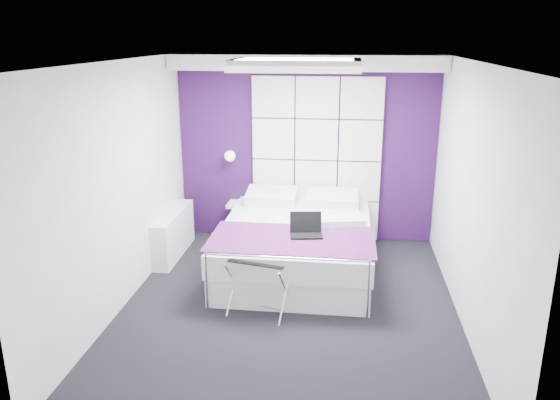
{
  "coord_description": "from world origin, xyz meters",
  "views": [
    {
      "loc": [
        0.55,
        -5.3,
        2.85
      ],
      "look_at": [
        -0.14,
        0.35,
        1.12
      ],
      "focal_mm": 35.0,
      "sensor_mm": 36.0,
      "label": 1
    }
  ],
  "objects_px": {
    "wall_lamp": "(231,155)",
    "bed": "(296,245)",
    "nightstand": "(243,204)",
    "laptop": "(307,229)",
    "radiator": "(173,234)",
    "luggage_rack": "(260,286)"
  },
  "relations": [
    {
      "from": "wall_lamp",
      "to": "bed",
      "type": "relative_size",
      "value": 0.07
    },
    {
      "from": "wall_lamp",
      "to": "nightstand",
      "type": "bearing_deg",
      "value": -13.44
    },
    {
      "from": "bed",
      "to": "laptop",
      "type": "relative_size",
      "value": 6.22
    },
    {
      "from": "radiator",
      "to": "laptop",
      "type": "distance_m",
      "value": 2.0
    },
    {
      "from": "bed",
      "to": "laptop",
      "type": "height_order",
      "value": "laptop"
    },
    {
      "from": "bed",
      "to": "wall_lamp",
      "type": "bearing_deg",
      "value": 134.71
    },
    {
      "from": "radiator",
      "to": "wall_lamp",
      "type": "bearing_deg",
      "value": 49.9
    },
    {
      "from": "radiator",
      "to": "nightstand",
      "type": "xyz_separation_m",
      "value": [
        0.81,
        0.72,
        0.22
      ]
    },
    {
      "from": "laptop",
      "to": "bed",
      "type": "bearing_deg",
      "value": 101.39
    },
    {
      "from": "bed",
      "to": "luggage_rack",
      "type": "relative_size",
      "value": 3.73
    },
    {
      "from": "radiator",
      "to": "bed",
      "type": "xyz_separation_m",
      "value": [
        1.67,
        -0.28,
        0.04
      ]
    },
    {
      "from": "wall_lamp",
      "to": "laptop",
      "type": "relative_size",
      "value": 0.41
    },
    {
      "from": "wall_lamp",
      "to": "radiator",
      "type": "distance_m",
      "value": 1.35
    },
    {
      "from": "radiator",
      "to": "luggage_rack",
      "type": "height_order",
      "value": "radiator"
    },
    {
      "from": "laptop",
      "to": "nightstand",
      "type": "bearing_deg",
      "value": 117.01
    },
    {
      "from": "bed",
      "to": "luggage_rack",
      "type": "distance_m",
      "value": 1.16
    },
    {
      "from": "luggage_rack",
      "to": "nightstand",
      "type": "bearing_deg",
      "value": 117.84
    },
    {
      "from": "radiator",
      "to": "laptop",
      "type": "bearing_deg",
      "value": -21.31
    },
    {
      "from": "nightstand",
      "to": "laptop",
      "type": "height_order",
      "value": "laptop"
    },
    {
      "from": "radiator",
      "to": "luggage_rack",
      "type": "relative_size",
      "value": 1.98
    },
    {
      "from": "laptop",
      "to": "wall_lamp",
      "type": "bearing_deg",
      "value": 120.43
    },
    {
      "from": "bed",
      "to": "laptop",
      "type": "xyz_separation_m",
      "value": [
        0.16,
        -0.43,
        0.37
      ]
    }
  ]
}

